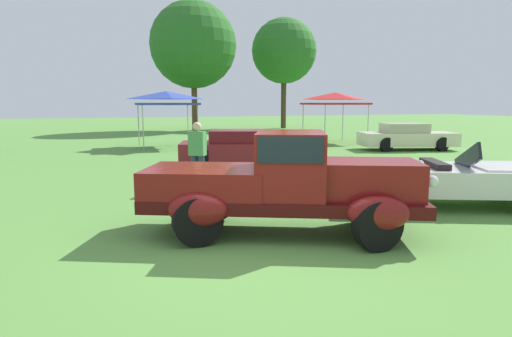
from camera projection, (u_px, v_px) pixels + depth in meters
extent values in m
plane|color=#568C3D|center=(260.00, 248.00, 6.49)|extent=(120.00, 120.00, 0.00)
cube|color=#400B0B|center=(282.00, 201.00, 7.14)|extent=(4.69, 3.15, 0.20)
cube|color=maroon|center=(366.00, 179.00, 6.98)|extent=(1.96, 1.67, 0.60)
ellipsoid|color=silver|center=(420.00, 181.00, 6.91)|extent=(0.36, 0.54, 0.68)
cube|color=maroon|center=(290.00, 164.00, 7.04)|extent=(1.54, 1.69, 1.04)
cube|color=black|center=(290.00, 145.00, 6.99)|extent=(1.47, 1.68, 0.40)
cube|color=maroon|center=(206.00, 182.00, 7.19)|extent=(2.36, 2.08, 0.48)
ellipsoid|color=maroon|center=(362.00, 193.00, 7.74)|extent=(0.99, 0.70, 0.52)
ellipsoid|color=maroon|center=(378.00, 213.00, 6.32)|extent=(0.99, 0.70, 0.52)
ellipsoid|color=maroon|center=(214.00, 191.00, 7.95)|extent=(0.99, 0.70, 0.52)
ellipsoid|color=maroon|center=(197.00, 210.00, 6.53)|extent=(0.99, 0.70, 0.52)
sphere|color=silver|center=(415.00, 172.00, 7.33)|extent=(0.18, 0.18, 0.18)
sphere|color=silver|center=(432.00, 181.00, 6.46)|extent=(0.18, 0.18, 0.18)
cylinder|color=black|center=(362.00, 203.00, 7.77)|extent=(0.76, 0.24, 0.76)
cylinder|color=black|center=(378.00, 225.00, 6.35)|extent=(0.76, 0.24, 0.76)
cylinder|color=black|center=(214.00, 200.00, 7.98)|extent=(0.76, 0.24, 0.76)
cylinder|color=black|center=(198.00, 221.00, 6.56)|extent=(0.76, 0.24, 0.76)
cube|color=silver|center=(453.00, 179.00, 9.12)|extent=(4.54, 3.25, 0.52)
cube|color=black|center=(468.00, 159.00, 9.04)|extent=(0.55, 1.17, 0.82)
cube|color=black|center=(434.00, 167.00, 9.11)|extent=(0.74, 1.22, 0.28)
cylinder|color=black|center=(500.00, 184.00, 9.83)|extent=(0.66, 0.20, 0.66)
cylinder|color=black|center=(382.00, 183.00, 10.01)|extent=(0.66, 0.20, 0.66)
cylinder|color=black|center=(399.00, 197.00, 8.49)|extent=(0.66, 0.20, 0.66)
cube|color=maroon|center=(241.00, 151.00, 15.12)|extent=(4.48, 2.78, 0.60)
cube|color=maroon|center=(236.00, 136.00, 15.03)|extent=(2.17, 1.90, 0.44)
cylinder|color=black|center=(279.00, 158.00, 14.46)|extent=(0.64, 0.22, 0.64)
cylinder|color=black|center=(204.00, 159.00, 14.31)|extent=(0.64, 0.22, 0.64)
cube|color=beige|center=(407.00, 139.00, 19.95)|extent=(4.57, 2.75, 0.60)
cube|color=#B3AB8E|center=(404.00, 128.00, 19.86)|extent=(2.20, 1.89, 0.44)
cylinder|color=black|center=(442.00, 144.00, 19.31)|extent=(0.64, 0.22, 0.64)
cylinder|color=black|center=(386.00, 145.00, 19.12)|extent=(0.64, 0.22, 0.64)
cylinder|color=#283351|center=(202.00, 173.00, 10.81)|extent=(0.16, 0.16, 0.86)
cylinder|color=#283351|center=(194.00, 172.00, 10.87)|extent=(0.16, 0.16, 0.86)
cube|color=#4C9351|center=(197.00, 143.00, 10.73)|extent=(0.46, 0.43, 0.60)
sphere|color=beige|center=(197.00, 127.00, 10.67)|extent=(0.22, 0.22, 0.22)
cylinder|color=#B7B7BC|center=(188.00, 125.00, 22.61)|extent=(0.05, 0.05, 2.05)
cylinder|color=#B7B7BC|center=(198.00, 127.00, 20.27)|extent=(0.05, 0.05, 2.05)
cylinder|color=#B7B7BC|center=(139.00, 125.00, 21.78)|extent=(0.05, 0.05, 2.05)
cylinder|color=#B7B7BC|center=(143.00, 128.00, 19.44)|extent=(0.05, 0.05, 2.05)
cube|color=#2D429E|center=(167.00, 104.00, 20.86)|extent=(2.79, 2.79, 0.10)
pyramid|color=#2D429E|center=(166.00, 95.00, 20.80)|extent=(2.73, 2.73, 0.38)
cylinder|color=#B7B7BC|center=(343.00, 122.00, 25.18)|extent=(0.05, 0.05, 2.05)
cylinder|color=#B7B7BC|center=(368.00, 124.00, 22.80)|extent=(0.05, 0.05, 2.05)
cylinder|color=#B7B7BC|center=(303.00, 123.00, 24.34)|extent=(0.05, 0.05, 2.05)
cylinder|color=#B7B7BC|center=(325.00, 125.00, 21.95)|extent=(0.05, 0.05, 2.05)
cube|color=red|center=(335.00, 104.00, 23.40)|extent=(2.85, 2.85, 0.10)
pyramid|color=red|center=(335.00, 96.00, 23.34)|extent=(2.79, 2.79, 0.38)
cylinder|color=brown|center=(194.00, 100.00, 33.56)|extent=(0.44, 0.44, 4.72)
sphere|color=#286623|center=(193.00, 45.00, 32.93)|extent=(6.60, 6.60, 6.60)
cylinder|color=#47331E|center=(284.00, 99.00, 36.59)|extent=(0.44, 0.44, 4.94)
sphere|color=#286623|center=(284.00, 51.00, 35.99)|extent=(5.39, 5.39, 5.39)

